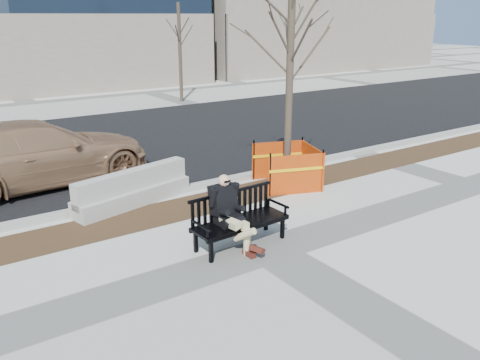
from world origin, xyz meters
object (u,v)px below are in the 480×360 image
at_px(sedan, 42,184).
at_px(jersey_barrier_left, 134,204).
at_px(tree_fence, 286,185).
at_px(seated_man, 228,247).
at_px(bench, 240,245).

relative_size(sedan, jersey_barrier_left, 1.95).
relative_size(tree_fence, sedan, 0.95).
relative_size(seated_man, sedan, 0.24).
distance_m(seated_man, tree_fence, 3.67).
bearing_deg(jersey_barrier_left, seated_man, -93.06).
xyz_separation_m(seated_man, sedan, (-1.88, 5.50, 0.00)).
height_order(seated_man, jersey_barrier_left, seated_man).
bearing_deg(jersey_barrier_left, bench, -88.65).
relative_size(bench, jersey_barrier_left, 0.66).
height_order(bench, seated_man, seated_man).
xyz_separation_m(bench, jersey_barrier_left, (-0.79, 2.97, 0.00)).
height_order(tree_fence, jersey_barrier_left, tree_fence).
relative_size(tree_fence, jersey_barrier_left, 1.85).
xyz_separation_m(tree_fence, jersey_barrier_left, (-3.58, 0.87, 0.00)).
bearing_deg(bench, jersey_barrier_left, 102.14).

